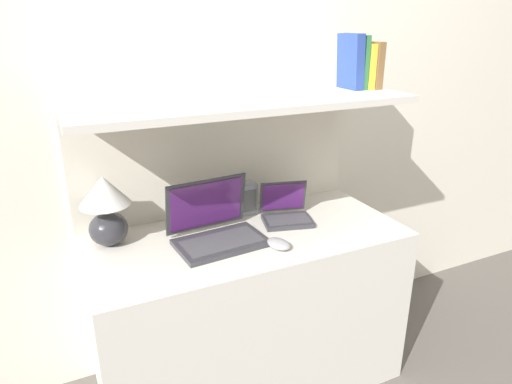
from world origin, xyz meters
The scene contains 13 objects.
wall_back centered at (0.00, 0.66, 1.20)m, with size 6.00×0.05×2.40m.
desk centered at (0.00, 0.30, 0.38)m, with size 1.32×0.60×0.76m.
back_riser centered at (0.00, 0.62, 0.65)m, with size 1.32×0.04×1.29m.
shelf centered at (0.00, 0.37, 1.31)m, with size 1.32×0.54×0.03m.
table_lamp centered at (-0.53, 0.47, 0.92)m, with size 0.20×0.20×0.29m.
laptop_large centered at (-0.14, 0.31, 0.81)m, with size 0.37×0.29×0.24m.
laptop_small centered at (0.22, 0.36, 0.79)m, with size 0.25×0.23×0.17m.
computer_mouse centered at (0.06, 0.14, 0.77)m, with size 0.10×0.13×0.04m.
router_box centered at (0.09, 0.52, 0.83)m, with size 0.09×0.08×0.15m.
book_brown centered at (0.61, 0.37, 1.42)m, with size 0.03×0.16×0.19m.
book_yellow centered at (0.58, 0.37, 1.41)m, with size 0.03×0.15×0.19m.
book_green centered at (0.55, 0.37, 1.43)m, with size 0.02×0.13×0.22m.
book_blue centered at (0.51, 0.37, 1.43)m, with size 0.05×0.14×0.23m.
Camera 1 is at (-0.71, -1.27, 1.60)m, focal length 32.00 mm.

